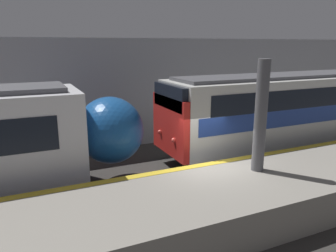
% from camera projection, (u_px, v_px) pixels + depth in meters
% --- Properties ---
extents(ground_plane, '(120.00, 120.00, 0.00)m').
position_uv_depth(ground_plane, '(206.00, 192.00, 11.58)').
color(ground_plane, '#33302D').
extents(platform, '(40.00, 3.50, 1.14)m').
position_uv_depth(platform, '(237.00, 198.00, 9.90)').
color(platform, gray).
rests_on(platform, ground).
extents(station_rear_barrier, '(50.00, 0.15, 5.39)m').
position_uv_depth(station_rear_barrier, '(142.00, 93.00, 16.60)').
color(station_rear_barrier, '#939399').
rests_on(station_rear_barrier, ground).
extents(support_pillar_near, '(0.39, 0.39, 3.55)m').
position_uv_depth(support_pillar_near, '(261.00, 117.00, 10.22)').
color(support_pillar_near, '#56565B').
rests_on(support_pillar_near, platform).
extents(train_boxy, '(16.96, 2.98, 3.78)m').
position_uv_depth(train_boxy, '(320.00, 109.00, 16.38)').
color(train_boxy, black).
rests_on(train_boxy, ground).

